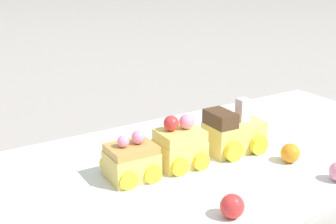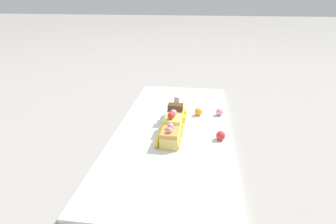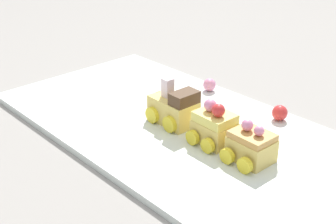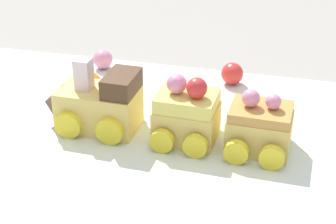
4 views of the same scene
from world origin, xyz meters
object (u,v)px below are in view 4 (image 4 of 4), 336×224
object	(u,v)px
cake_car_caramel	(259,130)
gumball_red	(232,74)
cake_car_lemon	(186,116)
gumball_orange	(90,83)
gumball_pink	(103,59)
cake_train_locomotive	(94,105)

from	to	relation	value
cake_car_caramel	gumball_red	xyz separation A→B (m)	(0.05, -0.15, -0.01)
cake_car_lemon	cake_car_caramel	bearing A→B (deg)	-179.86
gumball_red	gumball_orange	distance (m)	0.18
gumball_pink	gumball_red	size ratio (longest dim) A/B	0.94
gumball_red	gumball_orange	size ratio (longest dim) A/B	1.01
cake_car_caramel	gumball_pink	distance (m)	0.28
cake_train_locomotive	gumball_orange	distance (m)	0.08
cake_train_locomotive	gumball_pink	distance (m)	0.16
gumball_red	cake_train_locomotive	bearing A→B (deg)	48.25
cake_car_lemon	gumball_orange	size ratio (longest dim) A/B	2.66
gumball_orange	gumball_red	bearing A→B (deg)	-156.85
cake_car_caramel	gumball_orange	bearing A→B (deg)	-18.79
gumball_pink	gumball_orange	size ratio (longest dim) A/B	0.95
cake_car_lemon	cake_car_caramel	size ratio (longest dim) A/B	1.06
cake_car_lemon	gumball_pink	distance (m)	0.22
cake_train_locomotive	cake_car_lemon	world-z (taller)	cake_train_locomotive
cake_car_lemon	cake_train_locomotive	bearing A→B (deg)	-0.04
cake_car_caramel	gumball_orange	size ratio (longest dim) A/B	2.51
cake_car_lemon	gumball_orange	xyz separation A→B (m)	(0.14, -0.08, -0.01)
cake_car_caramel	cake_car_lemon	bearing A→B (deg)	0.14
cake_car_caramel	gumball_pink	xyz separation A→B (m)	(0.23, -0.16, -0.01)
cake_car_lemon	gumball_red	xyz separation A→B (m)	(-0.03, -0.15, -0.01)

